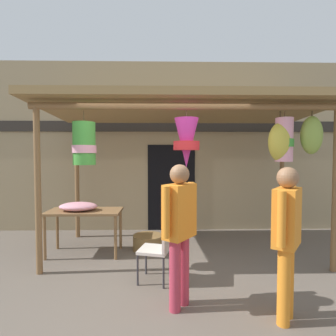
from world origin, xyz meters
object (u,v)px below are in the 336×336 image
display_table (85,215)px  flower_heap_on_table (79,206)px  vendor_in_orange (179,224)px  folding_chair (160,246)px  customer_foreground (287,231)px  wicker_basket_by_table (148,243)px

display_table → flower_heap_on_table: flower_heap_on_table is taller
display_table → vendor_in_orange: (1.57, -1.73, 0.28)m
display_table → vendor_in_orange: 2.36m
flower_heap_on_table → vendor_in_orange: 2.38m
flower_heap_on_table → folding_chair: size_ratio=0.78×
display_table → folding_chair: (1.34, -1.09, -0.19)m
customer_foreground → flower_heap_on_table: bearing=144.4°
flower_heap_on_table → folding_chair: flower_heap_on_table is taller
folding_chair → wicker_basket_by_table: (-0.23, 1.26, -0.36)m
folding_chair → wicker_basket_by_table: size_ratio=1.52×
wicker_basket_by_table → customer_foreground: customer_foreground is taller
display_table → folding_chair: folding_chair is taller
flower_heap_on_table → vendor_in_orange: size_ratio=0.40×
folding_chair → flower_heap_on_table: bearing=143.4°
wicker_basket_by_table → vendor_in_orange: 2.13m
wicker_basket_by_table → vendor_in_orange: size_ratio=0.34×
display_table → customer_foreground: bearing=-36.9°
flower_heap_on_table → wicker_basket_by_table: size_ratio=1.19×
wicker_basket_by_table → vendor_in_orange: bearing=-76.4°
flower_heap_on_table → folding_chair: bearing=-36.6°
customer_foreground → folding_chair: bearing=145.4°
display_table → flower_heap_on_table: 0.19m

